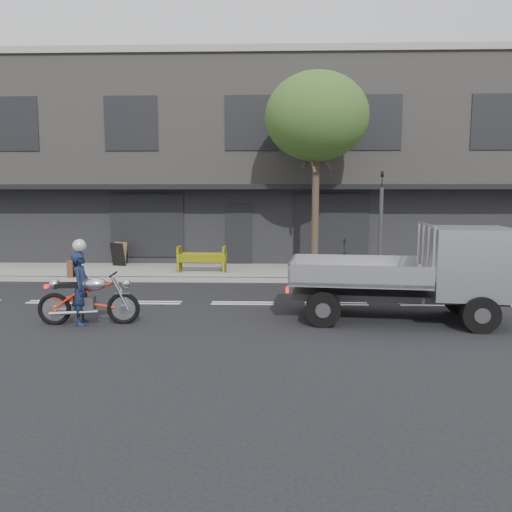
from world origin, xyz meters
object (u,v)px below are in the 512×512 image
object	(u,v)px
motorcycle	(89,298)
traffic_light_pole	(380,230)
construction_barrier	(201,259)
street_tree	(317,117)
rider	(81,288)
flatbed_ute	(448,266)
sandwich_board	(118,254)

from	to	relation	value
motorcycle	traffic_light_pole	bearing A→B (deg)	31.97
traffic_light_pole	construction_barrier	xyz separation A→B (m)	(-5.83, 0.63, -1.04)
street_tree	construction_barrier	distance (m)	6.04
rider	flatbed_ute	bearing A→B (deg)	-91.20
motorcycle	sandwich_board	xyz separation A→B (m)	(-1.72, 7.63, 0.01)
street_tree	traffic_light_pole	distance (m)	4.23
motorcycle	rider	xyz separation A→B (m)	(-0.15, -0.00, 0.21)
traffic_light_pole	flatbed_ute	xyz separation A→B (m)	(0.39, -5.02, -0.41)
construction_barrier	rider	bearing A→B (deg)	-105.66
street_tree	traffic_light_pole	size ratio (longest dim) A/B	1.93
motorcycle	sandwich_board	bearing A→B (deg)	98.04
motorcycle	construction_barrier	size ratio (longest dim) A/B	1.32
flatbed_ute	sandwich_board	distance (m)	11.91
traffic_light_pole	motorcycle	xyz separation A→B (m)	(-7.40, -5.50, -1.08)
traffic_light_pole	construction_barrier	size ratio (longest dim) A/B	2.12
construction_barrier	motorcycle	bearing A→B (deg)	-104.35
rider	construction_barrier	xyz separation A→B (m)	(1.72, 6.13, -0.18)
rider	construction_barrier	distance (m)	6.37
rider	construction_barrier	bearing A→B (deg)	-20.32
flatbed_ute	sandwich_board	world-z (taller)	flatbed_ute
street_tree	flatbed_ute	world-z (taller)	street_tree
street_tree	rider	bearing A→B (deg)	-131.15
rider	flatbed_ute	size ratio (longest dim) A/B	0.32
motorcycle	rider	distance (m)	0.26
traffic_light_pole	rider	size ratio (longest dim) A/B	2.22
construction_barrier	sandwich_board	size ratio (longest dim) A/B	1.90
flatbed_ute	sandwich_board	size ratio (longest dim) A/B	5.64
street_tree	sandwich_board	bearing A→B (deg)	169.81
street_tree	construction_barrier	world-z (taller)	street_tree
motorcycle	rider	bearing A→B (deg)	175.36
street_tree	construction_barrier	bearing A→B (deg)	-176.72
motorcycle	sandwich_board	world-z (taller)	motorcycle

